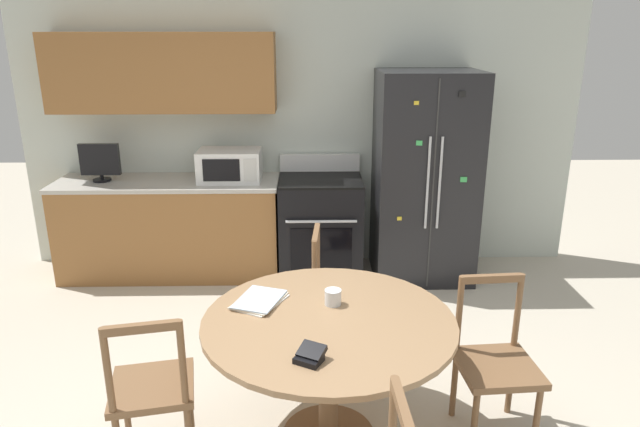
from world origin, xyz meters
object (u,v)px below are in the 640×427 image
oven_range (320,226)px  candle_glass (333,298)px  dining_chair_far (339,295)px  countertop_tv (100,161)px  dining_chair_right (495,364)px  dining_chair_left (152,389)px  refrigerator (424,177)px  wallet (310,356)px  microwave (230,165)px

oven_range → candle_glass: oven_range is taller
dining_chair_far → candle_glass: 0.84m
countertop_tv → dining_chair_far: bearing=-34.0°
dining_chair_right → candle_glass: size_ratio=9.69×
dining_chair_left → candle_glass: 1.06m
refrigerator → dining_chair_left: 3.08m
refrigerator → wallet: size_ratio=11.08×
countertop_tv → wallet: bearing=-55.6°
microwave → dining_chair_far: size_ratio=0.61×
dining_chair_far → dining_chair_left: (-1.02, -1.08, 0.00)m
refrigerator → oven_range: size_ratio=1.73×
dining_chair_far → microwave: bearing=-142.6°
dining_chair_far → wallet: 1.38m
oven_range → dining_chair_far: 1.38m
countertop_tv → dining_chair_right: 3.73m
candle_glass → wallet: size_ratio=0.55×
countertop_tv → candle_glass: size_ratio=3.75×
oven_range → microwave: microwave is taller
dining_chair_far → refrigerator: bearing=152.1°
microwave → dining_chair_far: bearing=-56.9°
dining_chair_right → wallet: size_ratio=5.34×
candle_glass → microwave: bearing=111.2°
countertop_tv → candle_glass: (1.99, -2.15, -0.29)m
dining_chair_far → candle_glass: bearing=-1.4°
refrigerator → countertop_tv: bearing=178.6°
countertop_tv → candle_glass: countertop_tv is taller
microwave → countertop_tv: 1.15m
refrigerator → microwave: (-1.75, 0.07, 0.10)m
countertop_tv → dining_chair_left: bearing=-67.2°
oven_range → microwave: (-0.81, 0.03, 0.57)m
oven_range → microwave: bearing=178.2°
refrigerator → wallet: bearing=-111.4°
countertop_tv → refrigerator: bearing=-1.4°
microwave → candle_glass: 2.32m
microwave → dining_chair_right: microwave is taller
dining_chair_right → oven_range: bearing=-71.6°
countertop_tv → oven_range: bearing=-0.7°
countertop_tv → dining_chair_far: countertop_tv is taller
dining_chair_right → dining_chair_far: bearing=-50.7°
countertop_tv → wallet: 3.30m
microwave → dining_chair_left: size_ratio=0.61×
oven_range → microwave: 0.99m
refrigerator → microwave: size_ratio=3.38×
oven_range → refrigerator: bearing=-2.8°
dining_chair_left → wallet: dining_chair_left is taller
refrigerator → dining_chair_far: 1.64m
dining_chair_right → candle_glass: (-0.90, 0.12, 0.35)m
microwave → wallet: microwave is taller
wallet → refrigerator: bearing=68.6°
microwave → wallet: size_ratio=3.28×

